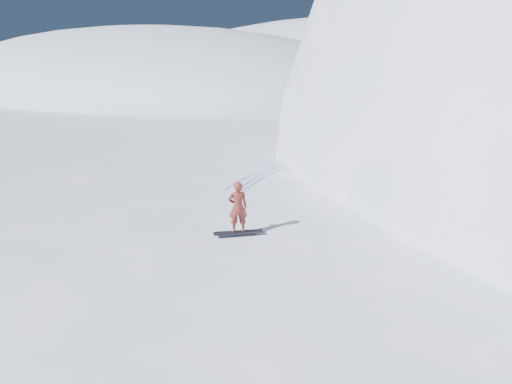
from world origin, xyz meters
TOP-DOWN VIEW (x-y plane):
  - ground at (0.00, 0.00)m, footprint 400.00×400.00m
  - near_ridge at (1.00, 3.00)m, footprint 36.00×28.00m
  - far_ridge_a at (-70.00, 60.00)m, footprint 120.00×70.00m
  - far_ridge_c at (-40.00, 110.00)m, footprint 140.00×90.00m
  - wind_bumps at (-0.56, 2.12)m, footprint 16.00×14.40m
  - snowboard at (2.81, -0.69)m, footprint 1.34×1.30m
  - snowboarder at (2.81, -0.69)m, footprint 0.71×0.70m
  - vapor_plume at (-46.92, 40.09)m, footprint 11.39×9.11m
  - board_tracks at (-0.84, 5.80)m, footprint 2.14×5.88m

SIDE VIEW (x-z plane):
  - ground at x=0.00m, z-range 0.00..0.00m
  - near_ridge at x=1.00m, z-range -2.40..2.40m
  - far_ridge_a at x=-70.00m, z-range -14.00..14.00m
  - far_ridge_c at x=-40.00m, z-range -18.00..18.00m
  - wind_bumps at x=-0.56m, z-range -0.50..0.50m
  - vapor_plume at x=-46.92m, z-range -3.98..3.98m
  - snowboard at x=2.81m, z-range 2.40..2.43m
  - board_tracks at x=-0.84m, z-range 2.40..2.44m
  - snowboarder at x=2.81m, z-range 2.43..4.08m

